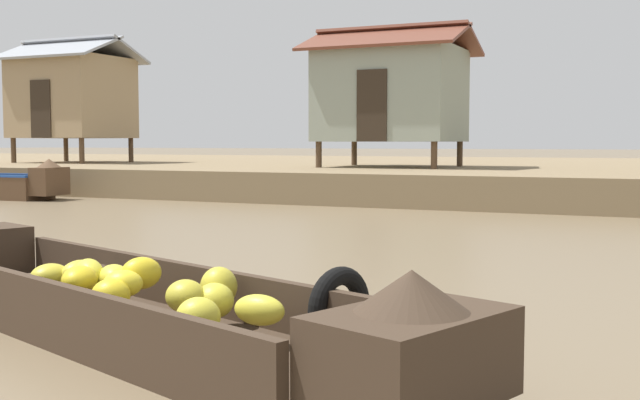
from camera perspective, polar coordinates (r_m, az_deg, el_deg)
The scene contains 5 objects.
ground_plane at distance 11.26m, azimuth 1.44°, elevation -2.75°, with size 300.00×300.00×0.00m, color #726047.
riverbank_strip at distance 25.64m, azimuth 14.72°, elevation 1.80°, with size 160.00×20.00×0.70m, color #7F6B4C.
banana_boat at distance 5.78m, azimuth -14.29°, elevation -6.91°, with size 5.86×2.91×0.76m.
stilt_house_left at distance 27.22m, azimuth -17.51°, elevation 7.21°, with size 3.91×3.28×4.05m.
stilt_house_mid_left at distance 21.28m, azimuth 5.18°, elevation 7.75°, with size 4.23×3.37×3.75m.
Camera 1 is at (4.39, -0.28, 1.36)m, focal length 44.20 mm.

